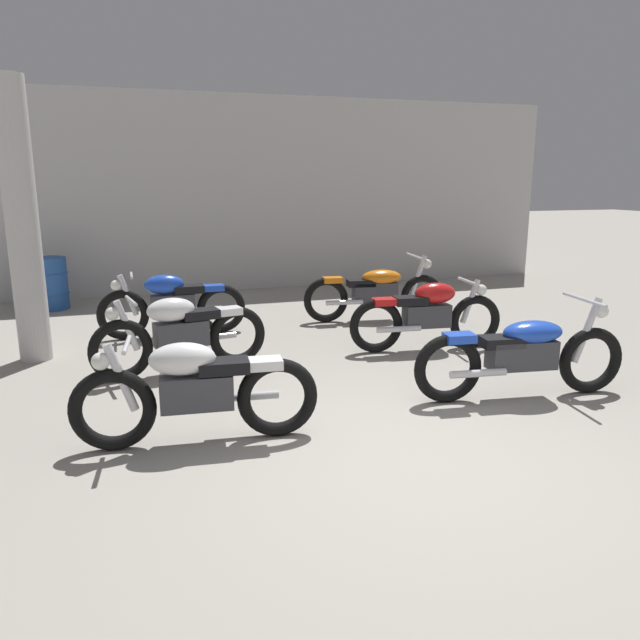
# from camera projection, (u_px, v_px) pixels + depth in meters

# --- Properties ---
(ground_plane) EXTENTS (60.00, 60.00, 0.00)m
(ground_plane) POSITION_uv_depth(u_px,v_px,m) (417.00, 458.00, 4.69)
(ground_plane) COLOR gray
(back_wall) EXTENTS (13.05, 0.24, 3.60)m
(back_wall) POSITION_uv_depth(u_px,v_px,m) (233.00, 194.00, 11.45)
(back_wall) COLOR #BCBAB7
(back_wall) RESTS_ON ground
(support_pillar) EXTENTS (0.36, 0.36, 3.20)m
(support_pillar) POSITION_uv_depth(u_px,v_px,m) (22.00, 223.00, 6.89)
(support_pillar) COLOR #BCBAB7
(support_pillar) RESTS_ON ground
(motorcycle_left_row_0) EXTENTS (1.97, 0.48, 0.88)m
(motorcycle_left_row_0) POSITION_uv_depth(u_px,v_px,m) (195.00, 389.00, 4.86)
(motorcycle_left_row_0) COLOR black
(motorcycle_left_row_0) RESTS_ON ground
(motorcycle_left_row_1) EXTENTS (1.96, 0.61, 0.88)m
(motorcycle_left_row_1) POSITION_uv_depth(u_px,v_px,m) (180.00, 332.00, 6.66)
(motorcycle_left_row_1) COLOR black
(motorcycle_left_row_1) RESTS_ON ground
(motorcycle_left_row_2) EXTENTS (1.97, 0.48, 0.88)m
(motorcycle_left_row_2) POSITION_uv_depth(u_px,v_px,m) (172.00, 303.00, 8.21)
(motorcycle_left_row_2) COLOR black
(motorcycle_left_row_2) RESTS_ON ground
(motorcycle_right_row_0) EXTENTS (2.17, 0.68, 0.97)m
(motorcycle_right_row_0) POSITION_uv_depth(u_px,v_px,m) (523.00, 353.00, 5.89)
(motorcycle_right_row_0) COLOR black
(motorcycle_right_row_0) RESTS_ON ground
(motorcycle_right_row_1) EXTENTS (1.97, 0.48, 0.88)m
(motorcycle_right_row_1) POSITION_uv_depth(u_px,v_px,m) (427.00, 314.00, 7.55)
(motorcycle_right_row_1) COLOR black
(motorcycle_right_row_1) RESTS_ON ground
(motorcycle_right_row_2) EXTENTS (2.17, 0.68, 0.97)m
(motorcycle_right_row_2) POSITION_uv_depth(u_px,v_px,m) (376.00, 291.00, 9.14)
(motorcycle_right_row_2) COLOR black
(motorcycle_right_row_2) RESTS_ON ground
(oil_drum) EXTENTS (0.59, 0.59, 0.85)m
(oil_drum) POSITION_uv_depth(u_px,v_px,m) (50.00, 283.00, 9.92)
(oil_drum) COLOR #23519E
(oil_drum) RESTS_ON ground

